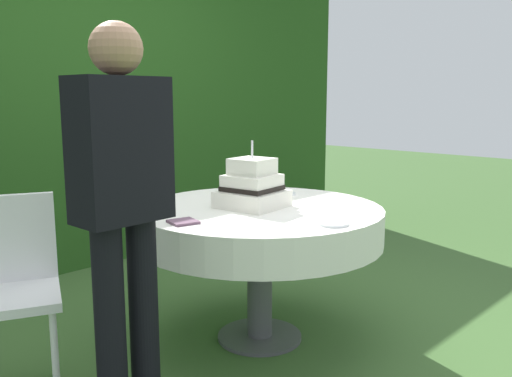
{
  "coord_description": "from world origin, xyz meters",
  "views": [
    {
      "loc": [
        -2.06,
        -1.95,
        1.33
      ],
      "look_at": [
        -0.01,
        0.01,
        0.84
      ],
      "focal_mm": 38.1,
      "sensor_mm": 36.0,
      "label": 1
    }
  ],
  "objects_px": {
    "serving_plate_near": "(287,194)",
    "standing_person": "(122,201)",
    "napkin_stack": "(183,222)",
    "cake_table": "(260,225)",
    "serving_plate_far": "(333,224)",
    "wedding_cake": "(252,187)",
    "garden_chair": "(10,277)"
  },
  "relations": [
    {
      "from": "napkin_stack",
      "to": "wedding_cake",
      "type": "bearing_deg",
      "value": 4.05
    },
    {
      "from": "garden_chair",
      "to": "standing_person",
      "type": "relative_size",
      "value": 0.56
    },
    {
      "from": "cake_table",
      "to": "serving_plate_near",
      "type": "bearing_deg",
      "value": 19.84
    },
    {
      "from": "wedding_cake",
      "to": "serving_plate_far",
      "type": "distance_m",
      "value": 0.57
    },
    {
      "from": "garden_chair",
      "to": "cake_table",
      "type": "bearing_deg",
      "value": -19.97
    },
    {
      "from": "wedding_cake",
      "to": "garden_chair",
      "type": "xyz_separation_m",
      "value": [
        -1.13,
        0.39,
        -0.31
      ]
    },
    {
      "from": "garden_chair",
      "to": "standing_person",
      "type": "distance_m",
      "value": 0.73
    },
    {
      "from": "serving_plate_near",
      "to": "napkin_stack",
      "type": "height_order",
      "value": "same"
    },
    {
      "from": "standing_person",
      "to": "serving_plate_far",
      "type": "bearing_deg",
      "value": -22.92
    },
    {
      "from": "serving_plate_near",
      "to": "napkin_stack",
      "type": "distance_m",
      "value": 0.91
    },
    {
      "from": "serving_plate_near",
      "to": "standing_person",
      "type": "distance_m",
      "value": 1.36
    },
    {
      "from": "napkin_stack",
      "to": "standing_person",
      "type": "xyz_separation_m",
      "value": [
        -0.41,
        -0.15,
        0.18
      ]
    },
    {
      "from": "napkin_stack",
      "to": "serving_plate_far",
      "type": "bearing_deg",
      "value": -48.82
    },
    {
      "from": "wedding_cake",
      "to": "standing_person",
      "type": "height_order",
      "value": "standing_person"
    },
    {
      "from": "wedding_cake",
      "to": "garden_chair",
      "type": "relative_size",
      "value": 0.41
    },
    {
      "from": "serving_plate_near",
      "to": "napkin_stack",
      "type": "bearing_deg",
      "value": -171.3
    },
    {
      "from": "cake_table",
      "to": "serving_plate_far",
      "type": "height_order",
      "value": "serving_plate_far"
    },
    {
      "from": "cake_table",
      "to": "garden_chair",
      "type": "relative_size",
      "value": 1.47
    },
    {
      "from": "serving_plate_near",
      "to": "serving_plate_far",
      "type": "distance_m",
      "value": 0.79
    },
    {
      "from": "serving_plate_near",
      "to": "napkin_stack",
      "type": "relative_size",
      "value": 0.86
    },
    {
      "from": "serving_plate_near",
      "to": "standing_person",
      "type": "relative_size",
      "value": 0.07
    },
    {
      "from": "cake_table",
      "to": "standing_person",
      "type": "relative_size",
      "value": 0.82
    },
    {
      "from": "wedding_cake",
      "to": "serving_plate_near",
      "type": "bearing_deg",
      "value": 14.23
    },
    {
      "from": "wedding_cake",
      "to": "serving_plate_far",
      "type": "relative_size",
      "value": 2.53
    },
    {
      "from": "serving_plate_near",
      "to": "napkin_stack",
      "type": "xyz_separation_m",
      "value": [
        -0.9,
        -0.14,
        0.0
      ]
    },
    {
      "from": "wedding_cake",
      "to": "garden_chair",
      "type": "distance_m",
      "value": 1.24
    },
    {
      "from": "garden_chair",
      "to": "standing_person",
      "type": "bearing_deg",
      "value": -68.76
    },
    {
      "from": "cake_table",
      "to": "standing_person",
      "type": "bearing_deg",
      "value": -170.63
    },
    {
      "from": "serving_plate_near",
      "to": "standing_person",
      "type": "height_order",
      "value": "standing_person"
    },
    {
      "from": "napkin_stack",
      "to": "standing_person",
      "type": "distance_m",
      "value": 0.48
    },
    {
      "from": "cake_table",
      "to": "serving_plate_near",
      "type": "relative_size",
      "value": 12.44
    },
    {
      "from": "cake_table",
      "to": "garden_chair",
      "type": "distance_m",
      "value": 1.23
    }
  ]
}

